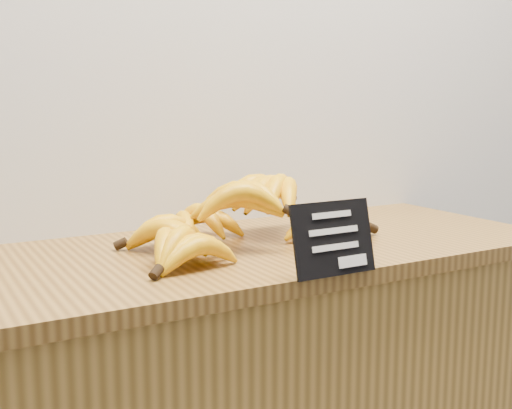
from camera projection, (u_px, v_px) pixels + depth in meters
name	position (u px, v px, depth m)	size (l,w,h in m)	color
counter_top	(244.00, 252.00, 1.29)	(1.30, 0.54, 0.03)	brown
chalkboard_sign	(333.00, 238.00, 1.06)	(0.16, 0.01, 0.12)	black
banana_pile	(246.00, 219.00, 1.28)	(0.57, 0.39, 0.12)	#E6AC09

